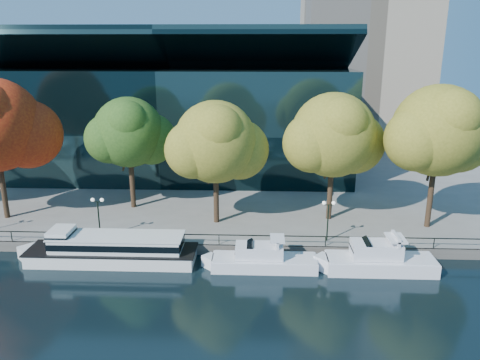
{
  "coord_description": "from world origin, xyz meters",
  "views": [
    {
      "loc": [
        8.65,
        -37.38,
        19.27
      ],
      "look_at": [
        6.79,
        8.0,
        5.97
      ],
      "focal_mm": 35.0,
      "sensor_mm": 36.0,
      "label": 1
    }
  ],
  "objects_px": {
    "tree_2": "(130,134)",
    "tree_5": "(440,133)",
    "lamp_2": "(328,212)",
    "tree_4": "(335,137)",
    "cruiser_far": "(375,259)",
    "cruiser_near": "(260,259)",
    "tour_boat": "(108,248)",
    "lamp_1": "(98,208)",
    "tree_3": "(217,144)"
  },
  "relations": [
    {
      "from": "cruiser_far",
      "to": "tree_2",
      "type": "distance_m",
      "value": 29.11
    },
    {
      "from": "tour_boat",
      "to": "lamp_1",
      "type": "relative_size",
      "value": 4.15
    },
    {
      "from": "cruiser_far",
      "to": "tree_5",
      "type": "distance_m",
      "value": 14.76
    },
    {
      "from": "tour_boat",
      "to": "tree_4",
      "type": "distance_m",
      "value": 25.0
    },
    {
      "from": "tour_boat",
      "to": "lamp_2",
      "type": "distance_m",
      "value": 20.76
    },
    {
      "from": "tour_boat",
      "to": "cruiser_near",
      "type": "relative_size",
      "value": 1.63
    },
    {
      "from": "cruiser_near",
      "to": "tree_2",
      "type": "height_order",
      "value": "tree_2"
    },
    {
      "from": "tour_boat",
      "to": "tree_4",
      "type": "bearing_deg",
      "value": 23.39
    },
    {
      "from": "lamp_2",
      "to": "tree_2",
      "type": "bearing_deg",
      "value": 157.14
    },
    {
      "from": "tree_2",
      "to": "tree_5",
      "type": "bearing_deg",
      "value": -8.44
    },
    {
      "from": "tree_5",
      "to": "lamp_2",
      "type": "xyz_separation_m",
      "value": [
        -11.11,
        -4.08,
        -6.88
      ]
    },
    {
      "from": "tree_5",
      "to": "lamp_2",
      "type": "bearing_deg",
      "value": -159.84
    },
    {
      "from": "cruiser_near",
      "to": "tree_5",
      "type": "relative_size",
      "value": 0.71
    },
    {
      "from": "lamp_1",
      "to": "lamp_2",
      "type": "relative_size",
      "value": 1.0
    },
    {
      "from": "cruiser_far",
      "to": "lamp_1",
      "type": "height_order",
      "value": "lamp_1"
    },
    {
      "from": "cruiser_near",
      "to": "lamp_1",
      "type": "xyz_separation_m",
      "value": [
        -15.64,
        4.09,
        3.05
      ]
    },
    {
      "from": "lamp_1",
      "to": "tree_2",
      "type": "bearing_deg",
      "value": 82.67
    },
    {
      "from": "tree_4",
      "to": "lamp_1",
      "type": "distance_m",
      "value": 24.81
    },
    {
      "from": "tree_3",
      "to": "tree_5",
      "type": "relative_size",
      "value": 0.88
    },
    {
      "from": "lamp_2",
      "to": "tree_4",
      "type": "bearing_deg",
      "value": 78.61
    },
    {
      "from": "cruiser_far",
      "to": "tree_2",
      "type": "height_order",
      "value": "tree_2"
    },
    {
      "from": "cruiser_far",
      "to": "tree_4",
      "type": "xyz_separation_m",
      "value": [
        -2.47,
        10.14,
        8.89
      ]
    },
    {
      "from": "tree_3",
      "to": "lamp_1",
      "type": "relative_size",
      "value": 3.2
    },
    {
      "from": "tour_boat",
      "to": "tree_5",
      "type": "bearing_deg",
      "value": 13.22
    },
    {
      "from": "cruiser_near",
      "to": "tree_2",
      "type": "xyz_separation_m",
      "value": [
        -14.51,
        12.93,
        8.68
      ]
    },
    {
      "from": "tour_boat",
      "to": "tree_4",
      "type": "xyz_separation_m",
      "value": [
        21.53,
        9.32,
        8.64
      ]
    },
    {
      "from": "lamp_2",
      "to": "cruiser_near",
      "type": "bearing_deg",
      "value": -147.61
    },
    {
      "from": "tree_2",
      "to": "tree_4",
      "type": "distance_m",
      "value": 22.35
    },
    {
      "from": "cruiser_far",
      "to": "cruiser_near",
      "type": "bearing_deg",
      "value": 179.81
    },
    {
      "from": "tour_boat",
      "to": "cruiser_far",
      "type": "relative_size",
      "value": 1.58
    },
    {
      "from": "cruiser_far",
      "to": "lamp_1",
      "type": "bearing_deg",
      "value": 170.9
    },
    {
      "from": "tour_boat",
      "to": "tree_5",
      "type": "distance_m",
      "value": 33.66
    },
    {
      "from": "tree_2",
      "to": "tree_3",
      "type": "distance_m",
      "value": 10.97
    },
    {
      "from": "tree_5",
      "to": "lamp_2",
      "type": "height_order",
      "value": "tree_5"
    },
    {
      "from": "lamp_2",
      "to": "tour_boat",
      "type": "bearing_deg",
      "value": -170.76
    },
    {
      "from": "lamp_1",
      "to": "lamp_2",
      "type": "xyz_separation_m",
      "value": [
        22.1,
        0.0,
        0.0
      ]
    },
    {
      "from": "cruiser_near",
      "to": "lamp_1",
      "type": "bearing_deg",
      "value": 165.33
    },
    {
      "from": "tree_5",
      "to": "lamp_1",
      "type": "height_order",
      "value": "tree_5"
    },
    {
      "from": "tree_4",
      "to": "tree_5",
      "type": "bearing_deg",
      "value": -11.04
    },
    {
      "from": "cruiser_near",
      "to": "cruiser_far",
      "type": "distance_m",
      "value": 10.14
    },
    {
      "from": "cruiser_near",
      "to": "tour_boat",
      "type": "bearing_deg",
      "value": 176.75
    },
    {
      "from": "tree_2",
      "to": "tree_5",
      "type": "height_order",
      "value": "tree_5"
    },
    {
      "from": "tree_2",
      "to": "tree_4",
      "type": "xyz_separation_m",
      "value": [
        22.17,
        -2.83,
        0.38
      ]
    },
    {
      "from": "cruiser_far",
      "to": "lamp_2",
      "type": "bearing_deg",
      "value": 131.72
    },
    {
      "from": "tree_2",
      "to": "tree_5",
      "type": "relative_size",
      "value": 0.87
    },
    {
      "from": "cruiser_far",
      "to": "tree_3",
      "type": "bearing_deg",
      "value": 149.38
    },
    {
      "from": "cruiser_far",
      "to": "lamp_1",
      "type": "xyz_separation_m",
      "value": [
        -25.78,
        4.13,
        2.88
      ]
    },
    {
      "from": "tour_boat",
      "to": "tree_2",
      "type": "relative_size",
      "value": 1.32
    },
    {
      "from": "tour_boat",
      "to": "cruiser_far",
      "type": "distance_m",
      "value": 24.02
    },
    {
      "from": "cruiser_far",
      "to": "tree_5",
      "type": "bearing_deg",
      "value": 47.85
    }
  ]
}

